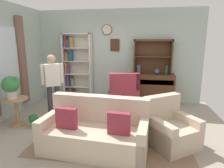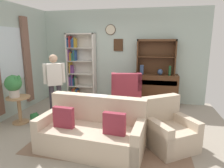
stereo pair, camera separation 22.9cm
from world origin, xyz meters
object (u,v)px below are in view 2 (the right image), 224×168
Objects in this scene: bookshelf at (79,68)px; couch_floral at (92,132)px; bottle_wine at (170,71)px; book_stack at (112,109)px; person_reading at (55,81)px; armchair_floral at (168,131)px; sideboard_hutch at (156,52)px; vase_tall at (142,70)px; sideboard at (155,88)px; wingback_chair at (125,96)px; potted_plant_large at (14,84)px; coffee_table at (114,113)px; vase_round at (160,72)px; potted_plant_small at (35,118)px; plant_stand at (19,107)px.

bookshelf reaches higher than couch_floral.
book_stack is (-1.27, -1.78, -0.60)m from bottle_wine.
person_reading is (-0.02, -1.56, -0.11)m from bookshelf.
armchair_floral is 1.24m from book_stack.
armchair_floral is (2.63, -2.44, -0.73)m from bookshelf.
bookshelf is 2.44m from sideboard_hutch.
sideboard_hutch reaches higher than vase_tall.
vase_tall is at bearing 34.84° from person_reading.
sideboard is 6.03× the size of book_stack.
person_reading is (-2.01, -1.40, -0.15)m from vase_tall.
sideboard_hutch reaches higher than bottle_wine.
book_stack is at bearing -113.94° from sideboard_hutch.
potted_plant_large reaches higher than wingback_chair.
sideboard is 1.63× the size of coffee_table.
vase_round reaches higher than potted_plant_small.
bookshelf is 7.72× the size of bottle_wine.
vase_round reaches higher than wingback_chair.
vase_round is 2.90m from person_reading.
vase_tall reaches higher than potted_plant_small.
vase_tall is at bearing -154.11° from sideboard_hutch.
wingback_chair reaches higher than potted_plant_small.
plant_stand reaches higher than potted_plant_small.
potted_plant_large is (-3.22, -1.98, -0.08)m from vase_round.
vase_tall is 0.15× the size of couch_floral.
person_reading is at bearing -90.64° from bookshelf.
potted_plant_large is at bearing -145.11° from sideboard_hutch.
person_reading is 7.23× the size of book_stack.
bottle_wine is (0.78, -0.01, 0.00)m from vase_tall.
sideboard is 2.85m from person_reading.
plant_stand is at bearing -140.45° from person_reading.
vase_round is at bearing -27.17° from sideboard.
bottle_wine is (0.39, -0.20, -0.50)m from sideboard_hutch.
potted_plant_small is at bearing -174.05° from book_stack.
sideboard_hutch reaches higher than sideboard.
sideboard is 1.06m from sideboard_hutch.
sideboard_hutch is 6.47× the size of vase_round.
wingback_chair reaches higher than plant_stand.
potted_plant_large is at bearing 179.50° from potted_plant_small.
bookshelf is 2.00m from vase_tall.
vase_round reaches higher than plant_stand.
coffee_table is (1.56, -0.39, -0.55)m from person_reading.
bookshelf is 3.34× the size of plant_stand.
book_stack is at bearing 5.95° from potted_plant_small.
sideboard is 3.35m from potted_plant_small.
potted_plant_large is at bearing -147.71° from wingback_chair.
couch_floral is 8.64× the size of book_stack.
vase_round reaches higher than coffee_table.
person_reading reaches higher than couch_floral.
bottle_wine is at bearing 54.51° from book_stack.
armchair_floral is at bearing -23.99° from coffee_table.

